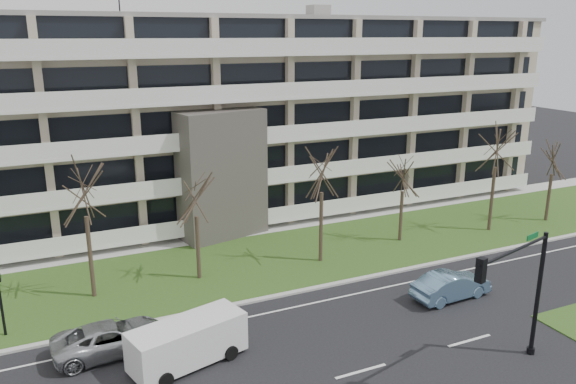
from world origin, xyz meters
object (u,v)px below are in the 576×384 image
silver_pickup (112,338)px  pedestrian_signal (0,295)px  blue_sedan (451,285)px  white_van (189,339)px  traffic_signal (520,285)px

silver_pickup → pedestrian_signal: 5.94m
blue_sedan → white_van: white_van is taller
blue_sedan → pedestrian_signal: bearing=72.4°
silver_pickup → blue_sedan: 17.73m
blue_sedan → pedestrian_signal: (-22.09, 5.74, 1.38)m
silver_pickup → white_van: size_ratio=0.96×
pedestrian_signal → white_van: bearing=-37.2°
silver_pickup → traffic_signal: 17.98m
pedestrian_signal → traffic_signal: bearing=-29.8°
white_van → traffic_signal: bearing=-40.9°
silver_pickup → pedestrian_signal: pedestrian_signal is taller
pedestrian_signal → blue_sedan: bearing=-13.3°
white_van → traffic_signal: size_ratio=0.90×
white_van → blue_sedan: bearing=-14.2°
silver_pickup → traffic_signal: bearing=-121.1°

